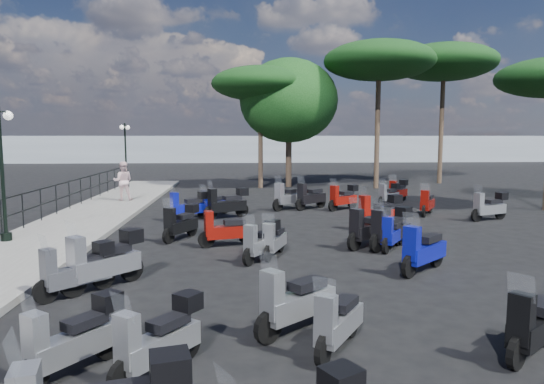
{
  "coord_description": "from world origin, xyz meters",
  "views": [
    {
      "loc": [
        -0.91,
        -13.3,
        3.04
      ],
      "look_at": [
        0.04,
        2.45,
        1.2
      ],
      "focal_mm": 32.0,
      "sensor_mm": 36.0,
      "label": 1
    }
  ],
  "objects": [
    {
      "name": "lamp_post_1",
      "position": [
        -7.46,
        0.28,
        2.25
      ],
      "size": [
        0.38,
        1.07,
        3.67
      ],
      "rotation": [
        0.0,
        0.0,
        -0.15
      ],
      "color": "black",
      "rests_on": "sidewalk"
    },
    {
      "name": "lamp_post_2",
      "position": [
        -7.47,
        14.35,
        2.19
      ],
      "size": [
        0.38,
        1.04,
        3.57
      ],
      "rotation": [
        0.0,
        0.0,
        -0.16
      ],
      "color": "black",
      "rests_on": "sidewalk"
    },
    {
      "name": "broadleaf_tree",
      "position": [
        1.81,
        15.38,
        5.06
      ],
      "size": [
        5.77,
        5.77,
        7.52
      ],
      "color": "#38281E",
      "rests_on": "ground"
    },
    {
      "name": "scooter_22",
      "position": [
        3.53,
        2.12,
        0.54
      ],
      "size": [
        1.72,
        0.92,
        1.44
      ],
      "rotation": [
        0.0,
        0.0,
        1.96
      ],
      "color": "black",
      "rests_on": "ground"
    },
    {
      "name": "scooter_30",
      "position": [
        -3.08,
        -7.27,
        0.46
      ],
      "size": [
        1.04,
        1.32,
        1.23
      ],
      "rotation": [
        0.0,
        0.0,
        2.51
      ],
      "color": "black",
      "rests_on": "ground"
    },
    {
      "name": "scooter_3",
      "position": [
        -1.4,
        -0.17,
        0.45
      ],
      "size": [
        1.59,
        0.66,
        1.29
      ],
      "rotation": [
        0.0,
        0.0,
        1.83
      ],
      "color": "black",
      "rests_on": "ground"
    },
    {
      "name": "scooter_13",
      "position": [
        0.41,
        -6.81,
        0.42
      ],
      "size": [
        0.91,
        1.33,
        1.2
      ],
      "rotation": [
        0.0,
        0.0,
        2.57
      ],
      "color": "black",
      "rests_on": "ground"
    },
    {
      "name": "scooter_17",
      "position": [
        3.21,
        6.21,
        0.5
      ],
      "size": [
        1.42,
        1.13,
        1.32
      ],
      "rotation": [
        0.0,
        0.0,
        2.21
      ],
      "color": "black",
      "rests_on": "ground"
    },
    {
      "name": "scooter_4",
      "position": [
        -1.51,
        4.43,
        0.54
      ],
      "size": [
        1.65,
        1.06,
        1.44
      ],
      "rotation": [
        0.0,
        0.0,
        2.07
      ],
      "color": "black",
      "rests_on": "ground"
    },
    {
      "name": "scooter_29",
      "position": [
        5.49,
        7.46,
        0.46
      ],
      "size": [
        1.24,
        1.14,
        1.22
      ],
      "rotation": [
        0.0,
        0.0,
        2.3
      ],
      "color": "black",
      "rests_on": "ground"
    },
    {
      "name": "pine_0",
      "position": [
        6.81,
        14.26,
        7.21
      ],
      "size": [
        6.29,
        6.29,
        8.34
      ],
      "color": "#38281E",
      "rests_on": "ground"
    },
    {
      "name": "scooter_28",
      "position": [
        6.14,
        4.69,
        0.45
      ],
      "size": [
        0.97,
        1.43,
        1.29
      ],
      "rotation": [
        0.0,
        0.0,
        2.59
      ],
      "color": "black",
      "rests_on": "ground"
    },
    {
      "name": "scooter_15",
      "position": [
        3.05,
        -0.83,
        0.42
      ],
      "size": [
        0.94,
        1.33,
        1.22
      ],
      "rotation": [
        0.0,
        0.0,
        2.56
      ],
      "color": "black",
      "rests_on": "ground"
    },
    {
      "name": "railing",
      "position": [
        -7.8,
        2.8,
        0.9
      ],
      "size": [
        0.04,
        26.04,
        1.1
      ],
      "color": "black",
      "rests_on": "sidewalk"
    },
    {
      "name": "scooter_7",
      "position": [
        -1.99,
        -7.35,
        0.46
      ],
      "size": [
        1.04,
        1.32,
        1.23
      ],
      "rotation": [
        0.0,
        0.0,
        2.51
      ],
      "color": "black",
      "rests_on": "ground"
    },
    {
      "name": "scooter_5",
      "position": [
        -2.05,
        5.15,
        0.42
      ],
      "size": [
        1.16,
        1.14,
        1.22
      ],
      "rotation": [
        0.0,
        0.0,
        2.35
      ],
      "color": "black",
      "rests_on": "ground"
    },
    {
      "name": "scooter_27",
      "position": [
        7.93,
        3.39,
        0.49
      ],
      "size": [
        1.57,
        0.81,
        1.31
      ],
      "rotation": [
        0.0,
        0.0,
        1.94
      ],
      "color": "black",
      "rests_on": "ground"
    },
    {
      "name": "scooter_8",
      "position": [
        -0.14,
        -1.42,
        0.41
      ],
      "size": [
        0.71,
        1.43,
        1.19
      ],
      "rotation": [
        0.0,
        0.0,
        2.78
      ],
      "color": "black",
      "rests_on": "ground"
    },
    {
      "name": "scooter_11",
      "position": [
        0.95,
        6.38,
        0.5
      ],
      "size": [
        1.46,
        1.27,
        1.45
      ],
      "rotation": [
        0.0,
        0.0,
        2.28
      ],
      "color": "black",
      "rests_on": "ground"
    },
    {
      "name": "ground",
      "position": [
        0.0,
        0.0,
        0.0
      ],
      "size": [
        120.0,
        120.0,
        0.0
      ],
      "primitive_type": "plane",
      "color": "black",
      "rests_on": "ground"
    },
    {
      "name": "scooter_19",
      "position": [
        3.06,
        -7.16,
        0.44
      ],
      "size": [
        1.33,
        1.07,
        1.28
      ],
      "rotation": [
        0.0,
        0.0,
        2.23
      ],
      "color": "black",
      "rests_on": "ground"
    },
    {
      "name": "pine_1",
      "position": [
        11.68,
        16.95,
        7.56
      ],
      "size": [
        6.52,
        6.52,
        8.72
      ],
      "color": "#38281E",
      "rests_on": "ground"
    },
    {
      "name": "scooter_20",
      "position": [
        3.07,
        -2.99,
        0.49
      ],
      "size": [
        1.4,
        1.27,
        1.42
      ],
      "rotation": [
        0.0,
        0.0,
        2.3
      ],
      "color": "black",
      "rests_on": "ground"
    },
    {
      "name": "scooter_10",
      "position": [
        -2.87,
        4.13,
        0.5
      ],
      "size": [
        1.5,
        1.0,
        1.33
      ],
      "rotation": [
        0.0,
        0.0,
        2.1
      ],
      "color": "black",
      "rests_on": "ground"
    },
    {
      "name": "scooter_31",
      "position": [
        3.06,
        -0.67,
        0.54
      ],
      "size": [
        1.46,
        1.29,
        1.42
      ],
      "rotation": [
        0.0,
        0.0,
        2.28
      ],
      "color": "black",
      "rests_on": "ground"
    },
    {
      "name": "scooter_14",
      "position": [
        -0.47,
        -1.73,
        0.46
      ],
      "size": [
        0.98,
        1.35,
        1.22
      ],
      "rotation": [
        0.0,
        0.0,
        2.56
      ],
      "color": "black",
      "rests_on": "ground"
    },
    {
      "name": "scooter_1",
      "position": [
        -3.68,
        -3.71,
        0.55
      ],
      "size": [
        1.35,
        1.49,
        1.46
      ],
      "rotation": [
        0.0,
        0.0,
        2.42
      ],
      "color": "black",
      "rests_on": "ground"
    },
    {
      "name": "scooter_2",
      "position": [
        -4.09,
        -4.14,
        0.48
      ],
      "size": [
        1.24,
        1.25,
        1.28
      ],
      "rotation": [
        0.0,
        0.0,
        2.36
      ],
      "color": "black",
      "rests_on": "ground"
    },
    {
      "name": "scooter_23",
      "position": [
        6.2,
        8.35,
        0.49
      ],
      "size": [
        1.23,
        1.31,
        1.31
      ],
      "rotation": [
        0.0,
        0.0,
        2.4
      ],
      "color": "black",
      "rests_on": "ground"
    },
    {
      "name": "pedestrian_far",
      "position": [
        -6.27,
        8.6,
        1.02
      ],
      "size": [
        0.93,
        0.78,
        1.74
      ],
      "primitive_type": "imported",
      "rotation": [
        0.0,
        0.0,
        3.29
      ],
      "color": "beige",
      "rests_on": "sidewalk"
    },
    {
      "name": "distant_hills",
      "position": [
        0.0,
        45.0,
        1.5
      ],
      "size": [
        70.0,
        8.0,
        3.0
      ],
      "primitive_type": "cube",
      "color": "gray",
      "rests_on": "ground"
    },
    {
      "name": "scooter_21",
      "position": [
        2.53,
        -0.44,
        0.54
      ],
      "size": [
        1.46,
        1.29,
        1.42
      ],
      "rotation": [
        0.0,
        0.0,
        2.28
      ],
      "color": "black",
      "rests_on": "ground"
    },
    {
      "name": "scooter_6",
      "position": [
        -0.12,
        -6.13,
        0.48
      ],
      "size": [
        1.39,
        1.19,
        1.38
      ],
      "rotation": [
        0.0,
        0.0,
        2.27
      ],
      "color": "black",
      "rests_on": "ground"
    },
    {
      "name": "scooter_9",
      "position": [
        -2.73,
        0.8,
        0.49
      ],
      "size": [
        0.95,
        1.49,
        1.29
      ],
      "rotation": [
        0.0,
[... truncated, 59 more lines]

